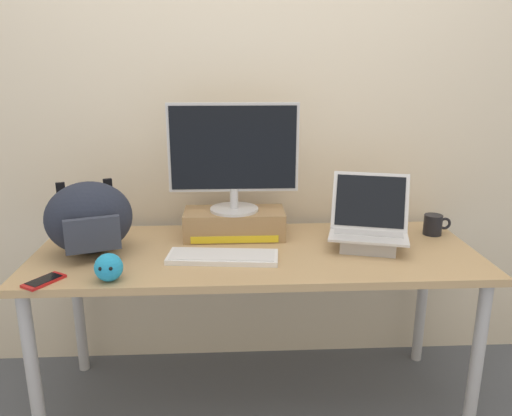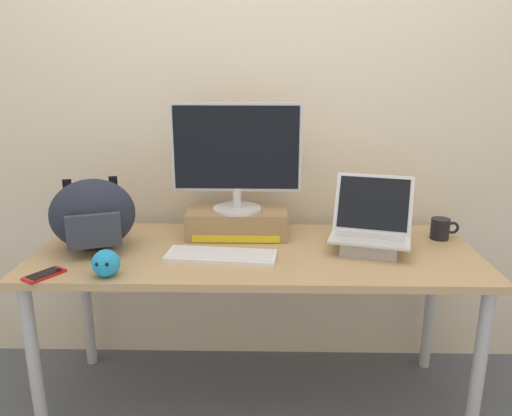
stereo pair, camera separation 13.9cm
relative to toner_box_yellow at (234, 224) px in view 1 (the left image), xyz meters
name	(u,v)px [view 1 (the left image)]	position (x,y,z in m)	size (l,w,h in m)	color
ground_plane	(256,399)	(0.09, -0.17, -0.78)	(20.00, 20.00, 0.00)	#515660
back_wall	(251,101)	(0.09, 0.27, 0.52)	(7.00, 0.10, 2.60)	beige
desk	(256,266)	(0.09, -0.17, -0.13)	(1.81, 0.69, 0.72)	tan
toner_box_yellow	(234,224)	(0.00, 0.00, 0.00)	(0.44, 0.21, 0.12)	#9E7A51
desktop_monitor	(234,156)	(0.00, 0.00, 0.30)	(0.56, 0.21, 0.47)	silver
open_laptop	(368,233)	(0.56, -0.16, 0.00)	(0.37, 0.33, 0.30)	#ADADB2
external_keyboard	(223,257)	(-0.05, -0.27, -0.05)	(0.45, 0.19, 0.02)	white
messenger_backpack	(89,218)	(-0.58, -0.17, 0.09)	(0.40, 0.34, 0.29)	#232838
coffee_mug	(433,225)	(0.89, -0.02, -0.01)	(0.12, 0.08, 0.09)	black
cell_phone	(44,281)	(-0.67, -0.46, -0.05)	(0.13, 0.16, 0.01)	red
plush_toy	(109,267)	(-0.45, -0.45, -0.01)	(0.10, 0.10, 0.10)	#2393CC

